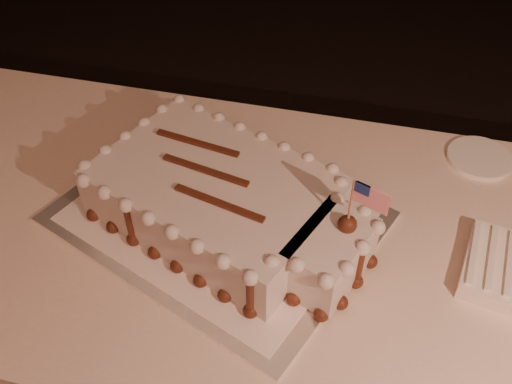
% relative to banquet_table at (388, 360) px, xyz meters
% --- Properties ---
extents(banquet_table, '(2.40, 0.80, 0.75)m').
position_rel_banquet_table_xyz_m(banquet_table, '(0.00, 0.00, 0.00)').
color(banquet_table, beige).
rests_on(banquet_table, ground).
extents(cake_board, '(0.71, 0.63, 0.01)m').
position_rel_banquet_table_xyz_m(cake_board, '(-0.40, 0.01, 0.38)').
color(cake_board, white).
rests_on(cake_board, banquet_table).
extents(doily, '(0.64, 0.57, 0.00)m').
position_rel_banquet_table_xyz_m(doily, '(-0.40, 0.01, 0.38)').
color(doily, white).
rests_on(doily, cake_board).
extents(sheet_cake, '(0.58, 0.45, 0.22)m').
position_rel_banquet_table_xyz_m(sheet_cake, '(-0.37, 0.00, 0.44)').
color(sheet_cake, silver).
rests_on(sheet_cake, doily).
extents(side_plate, '(0.14, 0.14, 0.01)m').
position_rel_banquet_table_xyz_m(side_plate, '(0.12, 0.32, 0.38)').
color(side_plate, white).
rests_on(side_plate, banquet_table).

